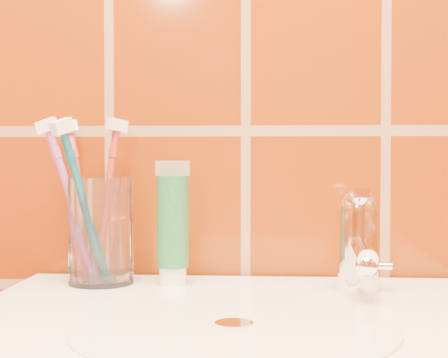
{
  "coord_description": "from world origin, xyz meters",
  "views": [
    {
      "loc": [
        0.03,
        0.29,
        1.01
      ],
      "look_at": [
        -0.02,
        1.08,
        0.98
      ],
      "focal_mm": 55.0,
      "sensor_mm": 36.0,
      "label": 1
    }
  ],
  "objects": [
    {
      "name": "faucet",
      "position": [
        0.14,
        1.09,
        0.91
      ],
      "size": [
        0.05,
        0.11,
        0.12
      ],
      "color": "white",
      "rests_on": "pedestal_sink"
    },
    {
      "name": "toothbrush_3",
      "position": [
        -0.21,
        1.12,
        0.95
      ],
      "size": [
        0.1,
        0.1,
        0.21
      ],
      "primitive_type": null,
      "rotation": [
        0.33,
        0.0,
        -1.66
      ],
      "color": "#8D4799",
      "rests_on": "glass_tumbler"
    },
    {
      "name": "toothpaste_tube",
      "position": [
        -0.09,
        1.12,
        0.92
      ],
      "size": [
        0.04,
        0.04,
        0.15
      ],
      "rotation": [
        0.0,
        0.0,
        -0.14
      ],
      "color": "white",
      "rests_on": "pedestal_sink"
    },
    {
      "name": "toothbrush_0",
      "position": [
        -0.17,
        1.14,
        0.95
      ],
      "size": [
        0.09,
        0.09,
        0.22
      ],
      "primitive_type": null,
      "rotation": [
        0.16,
        0.0,
        2.37
      ],
      "color": "#A22B22",
      "rests_on": "glass_tumbler"
    },
    {
      "name": "glass_tumbler",
      "position": [
        -0.18,
        1.12,
        0.92
      ],
      "size": [
        0.08,
        0.08,
        0.13
      ],
      "primitive_type": "cylinder",
      "rotation": [
        0.0,
        0.0,
        0.0
      ],
      "color": "white",
      "rests_on": "pedestal_sink"
    },
    {
      "name": "toothbrush_1",
      "position": [
        -0.21,
        1.15,
        0.95
      ],
      "size": [
        0.16,
        0.18,
        0.23
      ],
      "primitive_type": null,
      "rotation": [
        0.42,
        0.0,
        -2.54
      ],
      "color": "#BC2836",
      "rests_on": "glass_tumbler"
    },
    {
      "name": "toothbrush_2",
      "position": [
        -0.19,
        1.09,
        0.95
      ],
      "size": [
        0.13,
        0.14,
        0.22
      ],
      "primitive_type": null,
      "rotation": [
        0.33,
        0.0,
        -0.68
      ],
      "color": "#0B5363",
      "rests_on": "glass_tumbler"
    }
  ]
}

